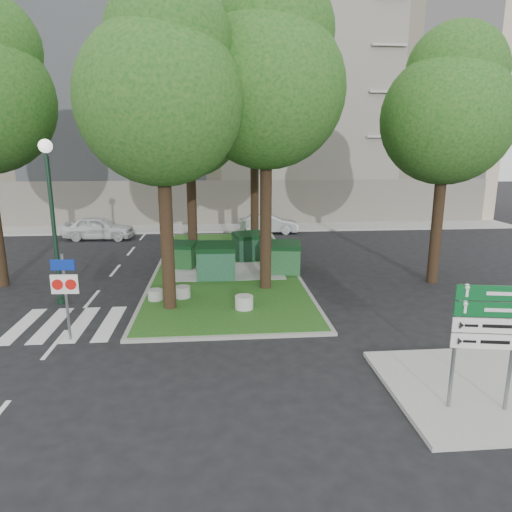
{
  "coord_description": "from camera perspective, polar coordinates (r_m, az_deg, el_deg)",
  "views": [
    {
      "loc": [
        0.16,
        -12.47,
        5.44
      ],
      "look_at": [
        1.4,
        1.92,
        2.0
      ],
      "focal_mm": 32.0,
      "sensor_mm": 36.0,
      "label": 1
    }
  ],
  "objects": [
    {
      "name": "car_silver",
      "position": [
        29.74,
        1.57,
        4.09
      ],
      "size": [
        3.97,
        1.72,
        1.27
      ],
      "primitive_type": "imported",
      "rotation": [
        0.0,
        0.0,
        1.47
      ],
      "color": "#ABAFB4",
      "rests_on": "ground"
    },
    {
      "name": "bollard_right",
      "position": [
        15.51,
        -1.5,
        -5.8
      ],
      "size": [
        0.62,
        0.62,
        0.44
      ],
      "primitive_type": "cylinder",
      "color": "#A6A7A2",
      "rests_on": "median_island"
    },
    {
      "name": "litter_bin",
      "position": [
        21.94,
        3.15,
        0.35
      ],
      "size": [
        0.43,
        0.43,
        0.75
      ],
      "primitive_type": "cylinder",
      "color": "gold",
      "rests_on": "median_island"
    },
    {
      "name": "bollard_mid",
      "position": [
        16.86,
        -9.18,
        -4.45
      ],
      "size": [
        0.57,
        0.57,
        0.41
      ],
      "primitive_type": "cylinder",
      "color": "gray",
      "rests_on": "median_island"
    },
    {
      "name": "dumpster_a",
      "position": [
        20.95,
        -9.37,
        0.13
      ],
      "size": [
        1.48,
        1.21,
        1.2
      ],
      "rotation": [
        0.0,
        0.0,
        -0.26
      ],
      "color": "#103D15",
      "rests_on": "median_island"
    },
    {
      "name": "median_island",
      "position": [
        21.17,
        -3.86,
        -1.36
      ],
      "size": [
        6.0,
        16.0,
        0.12
      ],
      "primitive_type": "cube",
      "color": "#1E4012",
      "rests_on": "ground"
    },
    {
      "name": "tree_median_near_left",
      "position": [
        15.23,
        -11.55,
        20.22
      ],
      "size": [
        5.2,
        5.2,
        10.53
      ],
      "color": "black",
      "rests_on": "ground"
    },
    {
      "name": "dumpster_c",
      "position": [
        22.17,
        -0.86,
        1.23
      ],
      "size": [
        1.71,
        1.45,
        1.35
      ],
      "rotation": [
        0.0,
        0.0,
        0.34
      ],
      "color": "black",
      "rests_on": "median_island"
    },
    {
      "name": "median_kerb",
      "position": [
        21.17,
        -3.86,
        -1.38
      ],
      "size": [
        6.3,
        16.3,
        0.1
      ],
      "primitive_type": "cube",
      "color": "gray",
      "rests_on": "ground"
    },
    {
      "name": "dumpster_d",
      "position": [
        19.82,
        3.44,
        -0.21
      ],
      "size": [
        1.63,
        1.26,
        1.39
      ],
      "rotation": [
        0.0,
        0.0,
        -0.15
      ],
      "color": "#15441E",
      "rests_on": "median_island"
    },
    {
      "name": "tree_median_near_right",
      "position": [
        17.33,
        1.62,
        21.84
      ],
      "size": [
        5.6,
        5.6,
        11.46
      ],
      "color": "black",
      "rests_on": "ground"
    },
    {
      "name": "car_white",
      "position": [
        29.26,
        -19.07,
        3.35
      ],
      "size": [
        4.27,
        1.97,
        1.42
      ],
      "primitive_type": "imported",
      "rotation": [
        0.0,
        0.0,
        1.5
      ],
      "color": "silver",
      "rests_on": "ground"
    },
    {
      "name": "directional_sign",
      "position": [
        10.37,
        26.82,
        -8.04
      ],
      "size": [
        1.33,
        0.3,
        2.69
      ],
      "rotation": [
        0.0,
        0.0,
        -0.18
      ],
      "color": "slate",
      "rests_on": "sidewalk_corner"
    },
    {
      "name": "apartment_building",
      "position": [
        38.56,
        -5.41,
        17.15
      ],
      "size": [
        41.0,
        12.0,
        16.0
      ],
      "primitive_type": "cube",
      "color": "#C5AD94",
      "rests_on": "ground"
    },
    {
      "name": "traffic_sign_pole",
      "position": [
        14.0,
        -22.76,
        -3.42
      ],
      "size": [
        0.77,
        0.09,
        2.56
      ],
      "rotation": [
        0.0,
        0.0,
        -0.05
      ],
      "color": "slate",
      "rests_on": "ground"
    },
    {
      "name": "ground",
      "position": [
        13.61,
        -5.29,
        -10.23
      ],
      "size": [
        120.0,
        120.0,
        0.0
      ],
      "primitive_type": "plane",
      "color": "black",
      "rests_on": "ground"
    },
    {
      "name": "zebra_crossing",
      "position": [
        15.49,
        -19.41,
        -7.94
      ],
      "size": [
        5.0,
        3.0,
        0.01
      ],
      "primitive_type": "cube",
      "color": "silver",
      "rests_on": "ground"
    },
    {
      "name": "dumpster_b",
      "position": [
        19.02,
        -4.99,
        -0.64
      ],
      "size": [
        1.66,
        1.19,
        1.51
      ],
      "rotation": [
        0.0,
        0.0,
        -0.03
      ],
      "color": "#134228",
      "rests_on": "median_island"
    },
    {
      "name": "tree_median_far",
      "position": [
        24.79,
        0.02,
        20.07
      ],
      "size": [
        5.8,
        5.8,
        11.93
      ],
      "color": "black",
      "rests_on": "ground"
    },
    {
      "name": "street_lamp",
      "position": [
        17.11,
        -24.22,
        6.04
      ],
      "size": [
        0.46,
        0.46,
        5.72
      ],
      "color": "black",
      "rests_on": "ground"
    },
    {
      "name": "building_sidewalk",
      "position": [
        31.44,
        -5.17,
        3.49
      ],
      "size": [
        42.0,
        3.0,
        0.12
      ],
      "primitive_type": "cube",
      "color": "#999993",
      "rests_on": "ground"
    },
    {
      "name": "tree_street_right",
      "position": [
        19.74,
        23.02,
        16.86
      ],
      "size": [
        5.0,
        5.0,
        10.06
      ],
      "color": "black",
      "rests_on": "ground"
    },
    {
      "name": "bollard_left",
      "position": [
        16.78,
        -12.48,
        -4.74
      ],
      "size": [
        0.52,
        0.52,
        0.37
      ],
      "primitive_type": "cylinder",
      "color": "gray",
      "rests_on": "median_island"
    },
    {
      "name": "sidewalk_corner",
      "position": [
        12.23,
        27.89,
        -14.37
      ],
      "size": [
        5.0,
        4.0,
        0.12
      ],
      "primitive_type": "cube",
      "color": "#999993",
      "rests_on": "ground"
    },
    {
      "name": "tree_median_mid",
      "position": [
        21.61,
        -8.15,
        17.35
      ],
      "size": [
        4.8,
        4.8,
        9.99
      ],
      "color": "black",
      "rests_on": "ground"
    }
  ]
}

